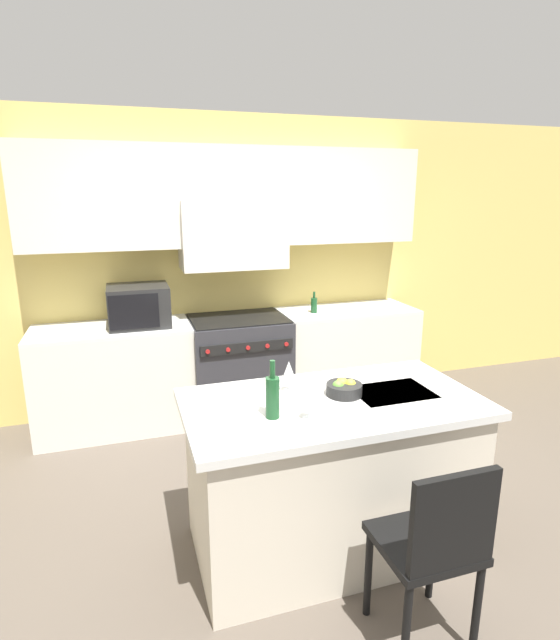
% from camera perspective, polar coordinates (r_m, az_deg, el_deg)
% --- Properties ---
extents(ground_plane, '(10.00, 10.00, 0.00)m').
position_cam_1_polar(ground_plane, '(3.45, 2.17, -21.40)').
color(ground_plane, brown).
extents(back_cabinetry, '(10.00, 0.46, 2.70)m').
position_cam_1_polar(back_cabinetry, '(4.65, -5.78, 9.18)').
color(back_cabinetry, '#DBC166').
rests_on(back_cabinetry, ground_plane).
extents(back_counter, '(3.49, 0.62, 0.91)m').
position_cam_1_polar(back_counter, '(4.66, -4.77, -5.17)').
color(back_counter, silver).
rests_on(back_counter, ground_plane).
extents(range_stove, '(0.88, 0.70, 0.92)m').
position_cam_1_polar(range_stove, '(4.64, -4.71, -5.23)').
color(range_stove, '#2D2D33').
rests_on(range_stove, ground_plane).
extents(microwave, '(0.50, 0.44, 0.34)m').
position_cam_1_polar(microwave, '(4.38, -15.85, 1.59)').
color(microwave, black).
rests_on(microwave, back_counter).
extents(kitchen_island, '(1.63, 0.87, 0.92)m').
position_cam_1_polar(kitchen_island, '(2.99, 5.86, -17.07)').
color(kitchen_island, beige).
rests_on(kitchen_island, ground_plane).
extents(island_chair, '(0.42, 0.40, 0.94)m').
position_cam_1_polar(island_chair, '(2.46, 17.26, -23.16)').
color(island_chair, black).
rests_on(island_chair, ground_plane).
extents(wine_bottle, '(0.07, 0.07, 0.30)m').
position_cam_1_polar(wine_bottle, '(2.52, -0.86, -8.69)').
color(wine_bottle, '#194723').
rests_on(wine_bottle, kitchen_island).
extents(wine_glass_near, '(0.07, 0.07, 0.18)m').
position_cam_1_polar(wine_glass_near, '(2.50, 3.34, -8.71)').
color(wine_glass_near, white).
rests_on(wine_glass_near, kitchen_island).
extents(wine_glass_far, '(0.07, 0.07, 0.18)m').
position_cam_1_polar(wine_glass_far, '(2.84, 1.01, -5.83)').
color(wine_glass_far, white).
rests_on(wine_glass_far, kitchen_island).
extents(fruit_bowl, '(0.20, 0.20, 0.09)m').
position_cam_1_polar(fruit_bowl, '(2.83, 7.31, -7.74)').
color(fruit_bowl, black).
rests_on(fruit_bowl, kitchen_island).
extents(oil_bottle_on_counter, '(0.06, 0.06, 0.20)m').
position_cam_1_polar(oil_bottle_on_counter, '(4.69, 3.91, 1.75)').
color(oil_bottle_on_counter, '#194723').
rests_on(oil_bottle_on_counter, back_counter).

